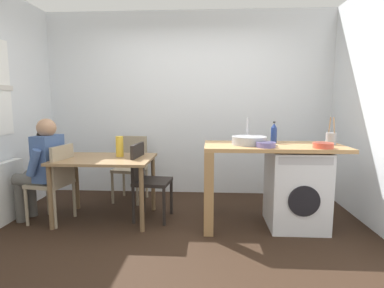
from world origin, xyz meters
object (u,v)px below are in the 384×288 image
object	(u,v)px
utensil_crock	(331,138)
colander	(323,145)
chair_opposite	(147,177)
chair_person_seat	(55,179)
vase	(120,146)
dining_table	(105,166)
seated_person	(42,164)
mixing_bowl	(266,144)
washing_machine	(296,189)
bottle_tall_green	(274,133)
chair_spare_by_wall	(132,164)

from	to	relation	value
utensil_crock	colander	distance (m)	0.33
colander	chair_opposite	bearing A→B (deg)	169.34
chair_opposite	colander	bearing A→B (deg)	85.33
chair_person_seat	vase	distance (m)	0.81
dining_table	utensil_crock	size ratio (longest dim) A/B	3.67
seated_person	mixing_bowl	distance (m)	2.52
washing_machine	vase	size ratio (longest dim) A/B	3.53
mixing_bowl	colander	world-z (taller)	same
chair_opposite	bottle_tall_green	world-z (taller)	bottle_tall_green
dining_table	chair_opposite	bearing A→B (deg)	6.92
vase	seated_person	bearing A→B (deg)	-167.70
dining_table	chair_person_seat	world-z (taller)	chair_person_seat
chair_opposite	vase	distance (m)	0.48
chair_person_seat	chair_opposite	world-z (taller)	same
seated_person	vase	bearing A→B (deg)	-68.74
utensil_crock	vase	xyz separation A→B (m)	(-2.39, 0.13, -0.13)
bottle_tall_green	vase	size ratio (longest dim) A/B	1.01
mixing_bowl	utensil_crock	distance (m)	0.79
washing_machine	vase	bearing A→B (deg)	174.94
chair_opposite	seated_person	xyz separation A→B (m)	(-1.18, -0.14, 0.16)
washing_machine	colander	xyz separation A→B (m)	(0.19, -0.22, 0.52)
dining_table	vase	distance (m)	0.28
dining_table	vase	world-z (taller)	vase
chair_spare_by_wall	colander	distance (m)	2.53
dining_table	chair_opposite	xyz separation A→B (m)	(0.48, 0.06, -0.14)
chair_person_seat	vase	world-z (taller)	vase
mixing_bowl	bottle_tall_green	bearing A→B (deg)	66.05
chair_spare_by_wall	washing_machine	xyz separation A→B (m)	(2.06, -0.85, -0.08)
seated_person	colander	distance (m)	3.09
washing_machine	bottle_tall_green	world-z (taller)	bottle_tall_green
chair_spare_by_wall	utensil_crock	world-z (taller)	utensil_crock
seated_person	washing_machine	size ratio (longest dim) A/B	1.40
dining_table	chair_spare_by_wall	xyz separation A→B (m)	(0.11, 0.77, -0.14)
chair_person_seat	mixing_bowl	world-z (taller)	mixing_bowl
mixing_bowl	vase	size ratio (longest dim) A/B	0.81
chair_spare_by_wall	vase	xyz separation A→B (m)	(0.04, -0.67, 0.35)
seated_person	vase	size ratio (longest dim) A/B	4.93
vase	washing_machine	bearing A→B (deg)	-5.06
chair_person_seat	seated_person	xyz separation A→B (m)	(-0.16, 0.03, 0.16)
bottle_tall_green	colander	world-z (taller)	bottle_tall_green
chair_opposite	chair_spare_by_wall	distance (m)	0.80
utensil_crock	colander	world-z (taller)	utensil_crock
seated_person	bottle_tall_green	xyz separation A→B (m)	(2.65, 0.15, 0.36)
mixing_bowl	vase	world-z (taller)	vase
chair_person_seat	bottle_tall_green	distance (m)	2.55
dining_table	mixing_bowl	bearing A→B (deg)	-8.79
chair_opposite	vase	world-z (taller)	vase
chair_person_seat	seated_person	bearing A→B (deg)	90.00
seated_person	washing_machine	distance (m)	2.89
chair_opposite	washing_machine	size ratio (longest dim) A/B	1.05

